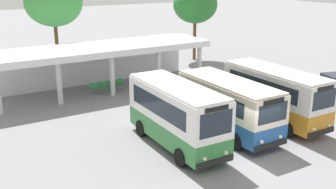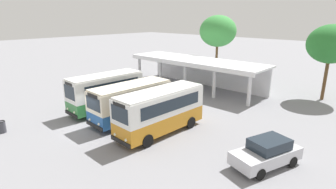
{
  "view_description": "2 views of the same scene",
  "coord_description": "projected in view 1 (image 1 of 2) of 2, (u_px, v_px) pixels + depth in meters",
  "views": [
    {
      "loc": [
        -12.99,
        -12.77,
        8.71
      ],
      "look_at": [
        -0.87,
        6.86,
        1.53
      ],
      "focal_mm": 42.16,
      "sensor_mm": 36.0,
      "label": 1
    },
    {
      "loc": [
        16.98,
        -9.62,
        8.21
      ],
      "look_at": [
        2.36,
        5.85,
        1.93
      ],
      "focal_mm": 28.5,
      "sensor_mm": 36.0,
      "label": 2
    }
  ],
  "objects": [
    {
      "name": "waiting_chair_fourth_seat",
      "position": [
        114.0,
        84.0,
        30.03
      ],
      "size": [
        0.44,
        0.44,
        0.86
      ],
      "color": "slate",
      "rests_on": "ground"
    },
    {
      "name": "waiting_chair_end_by_column",
      "position": [
        93.0,
        88.0,
        29.19
      ],
      "size": [
        0.44,
        0.44,
        0.86
      ],
      "color": "slate",
      "rests_on": "ground"
    },
    {
      "name": "waiting_chair_middle_seat",
      "position": [
        107.0,
        86.0,
        29.72
      ],
      "size": [
        0.44,
        0.44,
        0.86
      ],
      "color": "slate",
      "rests_on": "ground"
    },
    {
      "name": "ground_plane",
      "position": [
        256.0,
        156.0,
        19.48
      ],
      "size": [
        180.0,
        180.0,
        0.0
      ],
      "primitive_type": "plane",
      "color": "gray"
    },
    {
      "name": "roadside_tree_behind_canopy",
      "position": [
        53.0,
        2.0,
        33.46
      ],
      "size": [
        4.88,
        4.88,
        8.35
      ],
      "color": "brown",
      "rests_on": "ground"
    },
    {
      "name": "waiting_chair_fifth_seat",
      "position": [
        120.0,
        83.0,
        30.39
      ],
      "size": [
        0.44,
        0.44,
        0.86
      ],
      "color": "slate",
      "rests_on": "ground"
    },
    {
      "name": "city_bus_nearest_orange",
      "position": [
        177.0,
        113.0,
        20.15
      ],
      "size": [
        2.39,
        6.86,
        3.3
      ],
      "color": "black",
      "rests_on": "ground"
    },
    {
      "name": "city_bus_middle_cream",
      "position": [
        274.0,
        93.0,
        23.56
      ],
      "size": [
        2.37,
        7.19,
        3.22
      ],
      "color": "black",
      "rests_on": "ground"
    },
    {
      "name": "roadside_tree_east_of_canopy",
      "position": [
        195.0,
        5.0,
        39.47
      ],
      "size": [
        4.42,
        4.42,
        7.49
      ],
      "color": "brown",
      "rests_on": "ground"
    },
    {
      "name": "terminal_canopy",
      "position": [
        99.0,
        56.0,
        30.35
      ],
      "size": [
        16.97,
        4.72,
        3.4
      ],
      "color": "silver",
      "rests_on": "ground"
    },
    {
      "name": "waiting_chair_second_from_end",
      "position": [
        100.0,
        87.0,
        29.48
      ],
      "size": [
        0.44,
        0.44,
        0.86
      ],
      "color": "slate",
      "rests_on": "ground"
    },
    {
      "name": "city_bus_second_in_row",
      "position": [
        228.0,
        104.0,
        21.97
      ],
      "size": [
        2.5,
        6.97,
        3.03
      ],
      "color": "black",
      "rests_on": "ground"
    }
  ]
}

